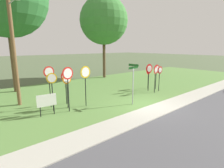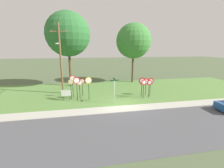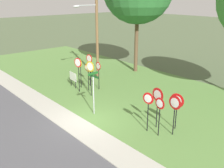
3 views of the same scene
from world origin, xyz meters
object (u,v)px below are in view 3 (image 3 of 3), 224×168
(stop_sign_far_center, at_px, (90,71))
(stop_sign_far_left, at_px, (88,72))
(stop_sign_center_tall, at_px, (89,63))
(utility_pole, at_px, (95,25))
(yield_sign_near_left, at_px, (177,103))
(yield_sign_far_right, at_px, (160,108))
(yield_sign_near_right, at_px, (175,106))
(yield_sign_center, at_px, (157,98))
(stop_sign_near_right, at_px, (80,68))
(notice_board, at_px, (73,77))
(street_name_post, at_px, (94,89))
(stop_sign_near_left, at_px, (98,70))
(stop_sign_far_right, at_px, (78,67))
(yield_sign_far_left, at_px, (148,103))

(stop_sign_far_center, bearing_deg, stop_sign_far_left, 146.24)
(stop_sign_center_tall, distance_m, utility_pole, 3.67)
(stop_sign_far_center, xyz_separation_m, yield_sign_near_left, (7.29, 0.53, -0.38))
(yield_sign_near_left, distance_m, yield_sign_far_right, 1.33)
(yield_sign_near_right, xyz_separation_m, yield_sign_center, (-1.14, -0.03, 0.10))
(stop_sign_near_right, height_order, notice_board, stop_sign_near_right)
(utility_pole, bearing_deg, stop_sign_center_tall, -51.32)
(yield_sign_far_right, xyz_separation_m, yield_sign_center, (-0.68, 0.64, 0.17))
(stop_sign_near_right, bearing_deg, yield_sign_far_right, 1.20)
(yield_sign_near_right, distance_m, utility_pole, 11.78)
(yield_sign_near_left, bearing_deg, stop_sign_far_left, 170.74)
(stop_sign_near_right, xyz_separation_m, yield_sign_center, (8.50, -0.64, 0.10))
(stop_sign_center_tall, distance_m, street_name_post, 5.46)
(stop_sign_far_left, bearing_deg, notice_board, -171.64)
(stop_sign_near_left, distance_m, stop_sign_near_right, 1.55)
(stop_sign_near_left, bearing_deg, stop_sign_center_tall, -173.29)
(stop_sign_far_right, bearing_deg, yield_sign_far_left, -13.24)
(stop_sign_far_left, bearing_deg, yield_sign_near_left, -7.44)
(yield_sign_far_left, xyz_separation_m, street_name_post, (-3.74, -0.87, -0.04))
(stop_sign_far_left, bearing_deg, stop_sign_far_right, -118.88)
(utility_pole, bearing_deg, yield_sign_near_right, -16.30)
(stop_sign_near_left, xyz_separation_m, stop_sign_far_right, (-0.58, -1.51, 0.38))
(stop_sign_center_tall, bearing_deg, utility_pole, 125.66)
(stop_sign_far_center, bearing_deg, stop_sign_near_left, 112.16)
(stop_sign_far_right, distance_m, street_name_post, 4.30)
(stop_sign_far_left, height_order, utility_pole, utility_pole)
(stop_sign_near_left, height_order, yield_sign_near_right, yield_sign_near_right)
(notice_board, bearing_deg, yield_sign_near_left, 8.27)
(stop_sign_far_left, height_order, yield_sign_near_right, yield_sign_near_right)
(yield_sign_near_left, distance_m, utility_pole, 11.36)
(stop_sign_far_center, bearing_deg, utility_pole, 129.95)
(stop_sign_far_right, distance_m, yield_sign_far_right, 8.50)
(street_name_post, bearing_deg, utility_pole, 136.90)
(stop_sign_near_left, height_order, yield_sign_far_right, stop_sign_near_left)
(yield_sign_near_left, bearing_deg, street_name_post, -163.19)
(stop_sign_near_left, relative_size, street_name_post, 0.82)
(stop_sign_far_left, height_order, yield_sign_center, yield_sign_center)
(stop_sign_far_left, height_order, yield_sign_near_left, stop_sign_far_left)
(stop_sign_near_left, bearing_deg, yield_sign_far_left, -12.22)
(stop_sign_near_right, height_order, yield_sign_far_left, stop_sign_near_right)
(yield_sign_near_left, relative_size, utility_pole, 0.24)
(stop_sign_near_right, bearing_deg, yield_sign_far_left, 0.01)
(stop_sign_center_tall, bearing_deg, stop_sign_far_left, -45.88)
(stop_sign_far_left, height_order, stop_sign_center_tall, stop_sign_center_tall)
(yield_sign_far_left, xyz_separation_m, notice_board, (-8.99, 0.96, -0.87))
(stop_sign_near_right, height_order, yield_sign_near_left, stop_sign_near_right)
(yield_sign_near_right, bearing_deg, notice_board, -179.45)
(stop_sign_near_right, bearing_deg, yield_sign_near_left, 9.36)
(stop_sign_far_right, bearing_deg, utility_pole, 112.99)
(stop_sign_near_right, relative_size, yield_sign_center, 0.99)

